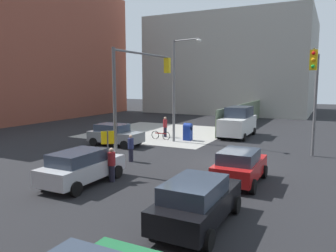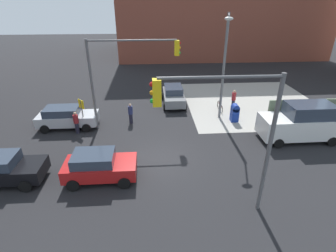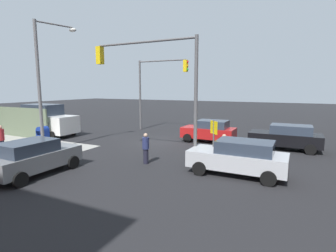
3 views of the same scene
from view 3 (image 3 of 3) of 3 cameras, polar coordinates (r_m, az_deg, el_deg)
The scene contains 15 objects.
ground_plane at distance 19.45m, azimuth -1.89°, elevation -3.51°, with size 120.00×120.00×0.00m, color black.
traffic_signal_nw_corner at distance 14.12m, azimuth -3.38°, elevation 11.12°, with size 6.33×0.36×6.50m.
traffic_signal_se_corner at distance 24.24m, azimuth -2.30°, elevation 9.77°, with size 5.02×0.36×6.50m.
street_lamp_corner at distance 18.13m, azimuth -25.30°, elevation 9.79°, with size 1.02×2.59×8.00m.
warning_sign_two_way at distance 13.16m, azimuth 9.91°, elevation -2.08°, with size 0.48×0.48×2.40m.
mailbox_blue at distance 19.53m, azimuth -25.56°, elevation -2.00°, with size 0.56×0.64×1.43m.
coupe_black at distance 18.66m, azimuth 24.32°, elevation -2.12°, with size 4.38×2.02×1.62m.
coupe_silver at distance 12.53m, azimuth 15.14°, elevation -6.50°, with size 4.38×2.02×1.62m.
sedan_gray at distance 13.60m, azimuth -27.25°, elevation -5.99°, with size 2.02×4.09×1.62m.
sedan_red at distance 19.61m, azimuth 9.01°, elevation -1.01°, with size 3.84×2.02×1.62m.
van_white_delivery at distance 24.25m, azimuth -25.01°, elevation 1.13°, with size 5.40×2.32×2.62m.
pedestrian_crossing at distance 13.89m, azimuth -4.87°, elevation -4.78°, with size 0.36×0.36×1.63m.
pedestrian_waiting at distance 18.67m, azimuth -32.54°, elevation -2.44°, with size 0.36×0.36×1.77m.
pedestrian_walking_north at distance 13.70m, azimuth 12.06°, elevation -5.06°, with size 0.36×0.36×1.66m.
bicycle_leaning_on_fence at distance 17.87m, azimuth -29.84°, elevation -4.55°, with size 0.05×1.75×0.97m.
Camera 3 is at (-9.07, 16.73, 3.99)m, focal length 28.00 mm.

